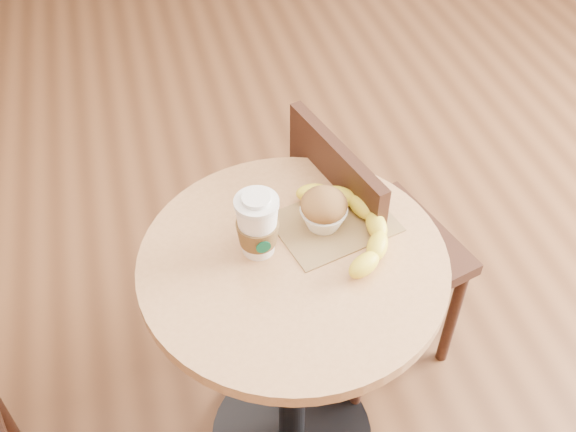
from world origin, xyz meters
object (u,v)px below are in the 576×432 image
at_px(cafe_table, 293,331).
at_px(chair_right, 365,247).
at_px(muffin, 324,210).
at_px(coffee_cup, 258,227).
at_px(banana, 351,224).

xyz_separation_m(cafe_table, chair_right, (0.26, 0.23, -0.04)).
bearing_deg(cafe_table, muffin, 40.49).
distance_m(coffee_cup, banana, 0.20).
height_order(cafe_table, muffin, muffin).
bearing_deg(muffin, coffee_cup, -167.87).
height_order(chair_right, banana, chair_right).
relative_size(chair_right, muffin, 8.57).
height_order(cafe_table, banana, banana).
bearing_deg(coffee_cup, banana, -2.98).
bearing_deg(coffee_cup, cafe_table, -35.64).
relative_size(chair_right, coffee_cup, 5.85).
xyz_separation_m(muffin, banana, (0.05, -0.03, -0.02)).
height_order(cafe_table, chair_right, chair_right).
relative_size(cafe_table, banana, 2.52).
bearing_deg(cafe_table, coffee_cup, 146.61).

